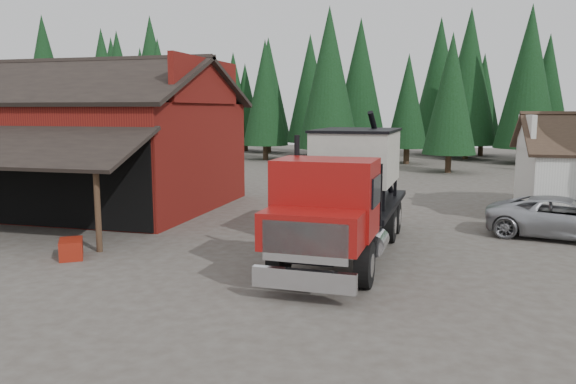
# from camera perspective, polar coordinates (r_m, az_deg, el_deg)

# --- Properties ---
(ground) EXTENTS (120.00, 120.00, 0.00)m
(ground) POSITION_cam_1_polar(r_m,az_deg,el_deg) (15.63, -5.41, -9.23)
(ground) COLOR #443D35
(ground) RESTS_ON ground
(red_barn) EXTENTS (12.80, 13.63, 7.18)m
(red_barn) POSITION_cam_1_polar(r_m,az_deg,el_deg) (28.93, -19.24, 3.88)
(red_barn) COLOR maroon
(red_barn) RESTS_ON ground
(conifer_backdrop) EXTENTS (76.00, 16.00, 16.00)m
(conifer_backdrop) POSITION_cam_1_polar(r_m,az_deg,el_deg) (56.39, 9.65, 3.44)
(conifer_backdrop) COLOR black
(conifer_backdrop) RESTS_ON ground
(near_pine_a) EXTENTS (4.40, 4.40, 11.40)m
(near_pine_a) POSITION_cam_1_polar(r_m,az_deg,el_deg) (50.05, -18.25, 9.86)
(near_pine_a) COLOR #382619
(near_pine_a) RESTS_ON ground
(near_pine_b) EXTENTS (3.96, 3.96, 10.40)m
(near_pine_b) POSITION_cam_1_polar(r_m,az_deg,el_deg) (43.97, 16.23, 9.56)
(near_pine_b) COLOR #382619
(near_pine_b) RESTS_ON ground
(near_pine_d) EXTENTS (5.28, 5.28, 13.40)m
(near_pine_d) POSITION_cam_1_polar(r_m,az_deg,el_deg) (48.91, 4.19, 11.48)
(near_pine_d) COLOR #382619
(near_pine_d) RESTS_ON ground
(feed_truck) EXTENTS (3.16, 10.47, 4.68)m
(feed_truck) POSITION_cam_1_polar(r_m,az_deg,el_deg) (18.38, 5.99, 0.42)
(feed_truck) COLOR black
(feed_truck) RESTS_ON ground
(silver_car) EXTENTS (5.89, 3.65, 1.52)m
(silver_car) POSITION_cam_1_polar(r_m,az_deg,el_deg) (23.06, 26.32, -2.39)
(silver_car) COLOR #A7AAAF
(silver_car) RESTS_ON ground
(equip_box) EXTENTS (1.20, 1.30, 0.60)m
(equip_box) POSITION_cam_1_polar(r_m,az_deg,el_deg) (19.34, -21.17, -5.41)
(equip_box) COLOR maroon
(equip_box) RESTS_ON ground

